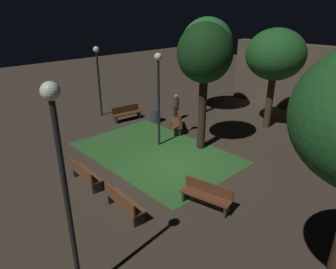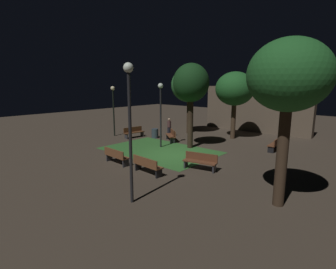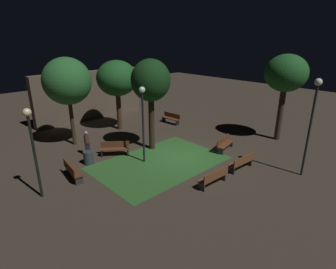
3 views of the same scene
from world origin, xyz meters
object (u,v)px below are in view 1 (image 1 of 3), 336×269
(bench_lawn_edge, at_px, (207,194))
(bench_near_trees, at_px, (177,122))
(pedestrian, at_px, (176,107))
(lamp_post_plaza_east, at_px, (98,69))
(lamp_post_path_center, at_px, (62,168))
(bench_back_row, at_px, (84,174))
(bench_corner, at_px, (330,150))
(tree_left_canopy, at_px, (207,44))
(lamp_post_near_wall, at_px, (158,84))
(tree_back_left, at_px, (205,55))
(bench_front_right, at_px, (127,113))
(tree_tall_center, at_px, (276,55))
(trash_bin, at_px, (156,116))
(bench_front_left, at_px, (123,202))

(bench_lawn_edge, xyz_separation_m, bench_near_trees, (-5.70, 4.27, 0.00))
(bench_lawn_edge, bearing_deg, pedestrian, 141.98)
(lamp_post_plaza_east, xyz_separation_m, lamp_post_path_center, (11.06, -7.51, 0.55))
(bench_lawn_edge, bearing_deg, bench_back_row, -150.65)
(bench_corner, xyz_separation_m, tree_left_canopy, (-8.30, 1.09, 3.88))
(lamp_post_near_wall, xyz_separation_m, pedestrian, (-2.00, 3.19, -2.23))
(tree_back_left, xyz_separation_m, lamp_post_path_center, (3.51, -8.42, -0.99))
(bench_lawn_edge, height_order, pedestrian, pedestrian)
(bench_front_right, bearing_deg, bench_corner, 18.25)
(tree_tall_center, relative_size, trash_bin, 6.98)
(bench_front_right, relative_size, trash_bin, 2.37)
(bench_corner, height_order, pedestrian, pedestrian)
(lamp_post_plaza_east, height_order, lamp_post_near_wall, lamp_post_near_wall)
(bench_front_right, distance_m, trash_bin, 1.82)
(tree_tall_center, xyz_separation_m, tree_back_left, (-0.74, -4.92, 0.42))
(tree_left_canopy, distance_m, lamp_post_path_center, 14.52)
(bench_back_row, height_order, trash_bin, bench_back_row)
(bench_back_row, height_order, bench_near_trees, same)
(lamp_post_path_center, bearing_deg, bench_front_left, 125.68)
(tree_tall_center, bearing_deg, tree_back_left, -98.53)
(bench_front_left, distance_m, tree_tall_center, 11.37)
(tree_left_canopy, height_order, tree_tall_center, tree_left_canopy)
(bench_front_left, relative_size, trash_bin, 2.34)
(tree_tall_center, xyz_separation_m, pedestrian, (-4.41, -2.99, -3.20))
(bench_back_row, height_order, tree_tall_center, tree_tall_center)
(tree_left_canopy, bearing_deg, bench_back_row, -75.71)
(tree_tall_center, bearing_deg, trash_bin, -140.18)
(trash_bin, bearing_deg, bench_corner, 14.98)
(bench_back_row, xyz_separation_m, bench_corner, (5.72, 9.04, 0.00))
(bench_front_right, bearing_deg, bench_lawn_edge, -19.68)
(trash_bin, bearing_deg, bench_back_row, -62.95)
(pedestrian, bearing_deg, lamp_post_near_wall, -57.91)
(bench_back_row, height_order, lamp_post_plaza_east, lamp_post_plaza_east)
(bench_back_row, xyz_separation_m, lamp_post_plaza_east, (-6.68, 4.92, 2.45))
(bench_front_right, distance_m, tree_tall_center, 9.03)
(tree_tall_center, height_order, lamp_post_near_wall, tree_tall_center)
(lamp_post_plaza_east, bearing_deg, tree_left_canopy, 51.77)
(bench_front_right, height_order, bench_corner, same)
(lamp_post_plaza_east, distance_m, pedestrian, 5.24)
(lamp_post_plaza_east, xyz_separation_m, trash_bin, (3.30, 1.69, -2.54))
(bench_lawn_edge, height_order, tree_back_left, tree_back_left)
(tree_left_canopy, height_order, lamp_post_near_wall, tree_left_canopy)
(bench_lawn_edge, height_order, tree_tall_center, tree_tall_center)
(bench_front_right, bearing_deg, bench_near_trees, 17.61)
(bench_front_right, bearing_deg, tree_back_left, 2.83)
(bench_back_row, distance_m, bench_front_left, 2.53)
(tree_tall_center, bearing_deg, lamp_post_path_center, -78.26)
(tree_tall_center, xyz_separation_m, lamp_post_path_center, (2.77, -13.34, -0.57))
(bench_front_right, xyz_separation_m, bench_corner, (10.57, 3.49, 0.00))
(pedestrian, bearing_deg, tree_back_left, -27.80)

